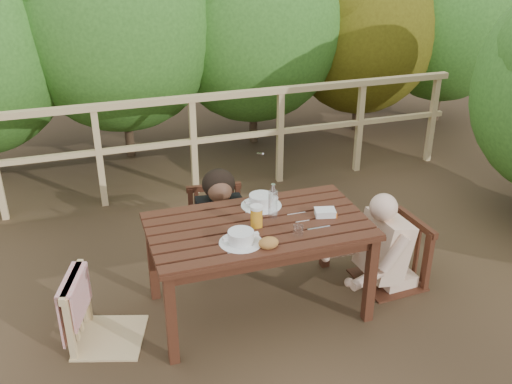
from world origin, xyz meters
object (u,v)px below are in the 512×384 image
object	(u,v)px
chair_far	(217,198)
soup_far	(261,201)
woman	(216,184)
bottle	(273,202)
diner_right	(399,208)
tumbler	(298,231)
beer_glass	(257,217)
soup_near	(241,238)
bread_roll	(268,243)
table	(258,268)
chair_right	(393,227)
chair_left	(103,282)
butter_tub	(325,213)

from	to	relation	value
chair_far	soup_far	xyz separation A→B (m)	(0.16, -0.65, 0.26)
chair_far	woman	size ratio (longest dim) A/B	0.80
chair_far	bottle	bearing A→B (deg)	-71.78
diner_right	tumbler	xyz separation A→B (m)	(-0.89, -0.24, 0.09)
beer_glass	bottle	bearing A→B (deg)	28.06
diner_right	bottle	xyz separation A→B (m)	(-0.96, 0.04, 0.19)
soup_near	beer_glass	xyz separation A→B (m)	(0.16, 0.17, 0.03)
bread_roll	bottle	xyz separation A→B (m)	(0.15, 0.35, 0.09)
table	chair_right	world-z (taller)	chair_right
chair_left	beer_glass	distance (m)	1.06
chair_right	soup_near	xyz separation A→B (m)	(-1.23, -0.21, 0.25)
diner_right	soup_far	size ratio (longest dim) A/B	4.33
chair_far	soup_far	bearing A→B (deg)	-69.83
table	soup_near	world-z (taller)	soup_near
tumbler	soup_far	bearing A→B (deg)	101.20
bread_roll	beer_glass	xyz separation A→B (m)	(0.01, 0.27, 0.04)
chair_right	woman	xyz separation A→B (m)	(-1.11, 0.90, 0.12)
beer_glass	butter_tub	size ratio (longest dim) A/B	1.15
diner_right	bread_roll	xyz separation A→B (m)	(-1.11, -0.31, 0.09)
beer_glass	diner_right	bearing A→B (deg)	1.91
soup_near	butter_tub	world-z (taller)	soup_near
soup_far	chair_right	bearing A→B (deg)	-13.73
bottle	butter_tub	xyz separation A→B (m)	(0.35, -0.09, -0.10)
table	soup_far	xyz separation A→B (m)	(0.10, 0.24, 0.39)
table	soup_far	world-z (taller)	soup_far
woman	tumbler	distance (m)	1.17
chair_right	bread_roll	size ratio (longest dim) A/B	7.26
soup_near	bottle	size ratio (longest dim) A/B	1.06
diner_right	soup_near	xyz separation A→B (m)	(-1.26, -0.21, 0.10)
woman	bread_roll	xyz separation A→B (m)	(0.02, -1.21, 0.13)
chair_right	bottle	world-z (taller)	same
soup_near	woman	bearing A→B (deg)	83.53
chair_far	diner_right	bearing A→B (deg)	-31.25
chair_right	diner_right	world-z (taller)	diner_right
table	chair_far	distance (m)	0.90
chair_far	woman	bearing A→B (deg)	96.55
bottle	chair_right	bearing A→B (deg)	-2.34
diner_right	tumbler	size ratio (longest dim) A/B	15.81
table	chair_left	xyz separation A→B (m)	(-1.04, -0.01, 0.12)
chair_far	chair_left	bearing A→B (deg)	-130.99
bread_roll	butter_tub	size ratio (longest dim) A/B	0.92
table	woman	xyz separation A→B (m)	(-0.06, 0.91, 0.25)
diner_right	beer_glass	bearing A→B (deg)	88.39
woman	soup_near	xyz separation A→B (m)	(-0.13, -1.11, 0.14)
chair_far	bottle	world-z (taller)	bottle
bread_roll	bottle	size ratio (longest dim) A/B	0.49
chair_far	bread_roll	xyz separation A→B (m)	(0.02, -1.19, 0.25)
chair_far	diner_right	distance (m)	1.45
bread_roll	butter_tub	world-z (taller)	bread_roll
bread_roll	tumbler	distance (m)	0.24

